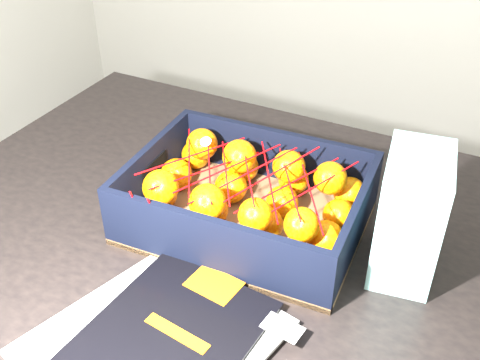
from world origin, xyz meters
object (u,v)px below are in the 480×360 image
at_px(table, 256,269).
at_px(retail_carton, 410,216).
at_px(produce_crate, 247,208).
at_px(magazine_stack, 157,341).

distance_m(table, retail_carton, 0.31).
bearing_deg(produce_crate, retail_carton, -0.17).
bearing_deg(table, retail_carton, -0.03).
height_order(table, produce_crate, produce_crate).
xyz_separation_m(magazine_stack, retail_carton, (0.27, 0.29, 0.09)).
relative_size(table, produce_crate, 3.27).
xyz_separation_m(magazine_stack, produce_crate, (0.01, 0.29, 0.02)).
bearing_deg(produce_crate, table, -1.92).
relative_size(magazine_stack, retail_carton, 1.80).
bearing_deg(produce_crate, magazine_stack, -91.60).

